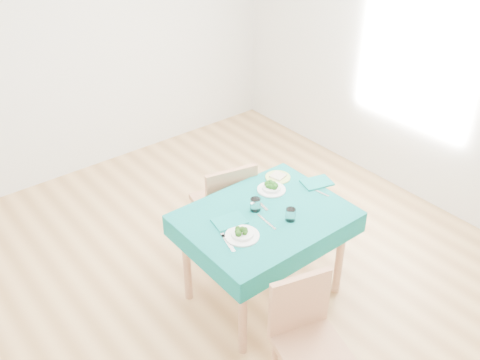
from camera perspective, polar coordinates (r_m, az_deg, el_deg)
room_shell at (r=3.66m, az=0.00°, el=6.57°), size 4.02×4.52×2.73m
table at (r=3.95m, az=2.56°, el=-8.10°), size 1.13×0.86×0.76m
chair_near at (r=3.27m, az=7.67°, el=-16.78°), size 0.49×0.52×0.97m
chair_far at (r=4.34m, az=-1.94°, el=-1.30°), size 0.52×0.55×1.06m
bowl_near at (r=3.50m, az=0.25°, el=-5.60°), size 0.23×0.23×0.07m
bowl_far at (r=3.94m, az=3.38°, el=-0.72°), size 0.21×0.21×0.06m
fork_near at (r=3.46m, az=-1.26°, el=-6.75°), size 0.07×0.19×0.00m
knife_near at (r=3.64m, az=2.85°, el=-4.47°), size 0.03×0.21×0.00m
fork_far at (r=3.81m, az=2.28°, el=-2.62°), size 0.05×0.17×0.00m
knife_far at (r=3.99m, az=8.13°, el=-1.12°), size 0.05×0.23×0.00m
napkin_near at (r=3.64m, az=-1.14°, el=-4.43°), size 0.24×0.19×0.01m
napkin_far at (r=4.07m, az=8.20°, el=-0.27°), size 0.26×0.21×0.01m
tumbler_center at (r=3.73m, az=1.64°, el=-2.63°), size 0.07×0.07×0.09m
tumbler_side at (r=3.65m, az=5.42°, el=-3.70°), size 0.07×0.07×0.09m
side_plate at (r=4.11m, az=4.06°, el=0.30°), size 0.19×0.19×0.01m
bread_slice at (r=4.10m, az=4.06°, el=0.44°), size 0.12×0.12×0.02m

